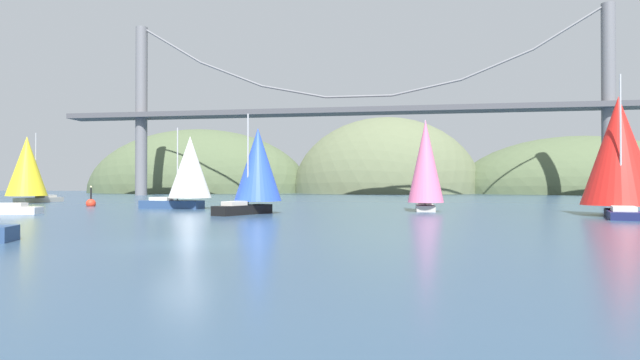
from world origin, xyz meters
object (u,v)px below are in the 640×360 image
sailboat_pink_spinnaker (426,164)px  sailboat_blue_spinnaker (257,167)px  sailboat_yellow_sail (27,168)px  sailboat_white_mainsail (188,170)px  sailboat_red_spinnaker (619,153)px  channel_buoy (91,203)px

sailboat_pink_spinnaker → sailboat_blue_spinnaker: sailboat_pink_spinnaker is taller
sailboat_yellow_sail → sailboat_white_mainsail: bearing=-23.5°
sailboat_yellow_sail → sailboat_blue_spinnaker: sailboat_yellow_sail is taller
sailboat_red_spinnaker → sailboat_pink_spinnaker: (-15.06, 4.56, -0.66)m
sailboat_red_spinnaker → sailboat_white_mainsail: (-39.47, 6.52, -1.07)m
sailboat_blue_spinnaker → channel_buoy: bearing=153.6°
sailboat_red_spinnaker → sailboat_yellow_sail: size_ratio=1.12×
sailboat_white_mainsail → sailboat_blue_spinnaker: bearing=-38.0°
sailboat_yellow_sail → sailboat_white_mainsail: size_ratio=1.15×
sailboat_yellow_sail → sailboat_blue_spinnaker: 43.61m
sailboat_red_spinnaker → sailboat_pink_spinnaker: size_ratio=1.27×
sailboat_red_spinnaker → sailboat_blue_spinnaker: sailboat_red_spinnaker is taller
sailboat_red_spinnaker → sailboat_yellow_sail: sailboat_red_spinnaker is taller
sailboat_pink_spinnaker → channel_buoy: 38.95m
sailboat_white_mainsail → sailboat_blue_spinnaker: sailboat_blue_spinnaker is taller
sailboat_blue_spinnaker → channel_buoy: size_ratio=3.26×
sailboat_red_spinnaker → sailboat_pink_spinnaker: bearing=163.2°
sailboat_red_spinnaker → sailboat_yellow_sail: 71.16m
sailboat_yellow_sail → sailboat_pink_spinnaker: 55.43m
channel_buoy → sailboat_yellow_sail: bearing=150.7°
sailboat_white_mainsail → channel_buoy: size_ratio=3.25×
sailboat_white_mainsail → channel_buoy: bearing=163.5°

